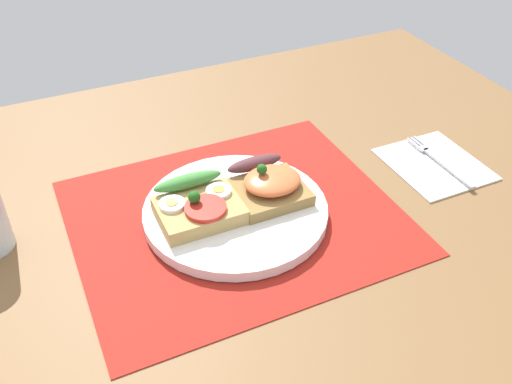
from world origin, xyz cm
name	(u,v)px	position (x,y,z in cm)	size (l,w,h in cm)	color
ground_plane	(236,226)	(0.00, 0.00, -1.60)	(120.00, 90.00, 3.20)	brown
placemat	(236,216)	(0.00, 0.00, 0.15)	(42.32, 35.98, 0.30)	maroon
plate	(236,211)	(0.00, 0.00, 1.04)	(24.50, 24.50, 1.49)	white
sandwich_egg_tomato	(199,206)	(-4.95, 0.37, 3.30)	(10.61, 9.59, 4.26)	tan
sandwich_salmon	(268,183)	(5.12, 0.68, 3.58)	(9.49, 9.99, 5.11)	olive
napkin	(434,164)	(32.02, -1.36, 0.30)	(13.09, 14.48, 0.60)	white
fork	(438,159)	(32.70, -1.22, 0.76)	(1.62, 14.50, 0.32)	#B7B7BC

